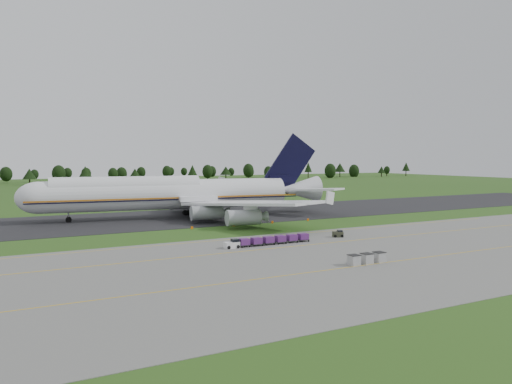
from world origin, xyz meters
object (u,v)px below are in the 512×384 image
baggage_train (267,240)px  uld_row (367,258)px  aircraft (175,193)px  utility_cart (338,234)px  edge_markers (253,224)px

baggage_train → uld_row: (5.35, -20.78, -0.03)m
aircraft → utility_cart: (18.21, -45.23, -5.84)m
aircraft → edge_markers: (11.95, -21.18, -6.16)m
baggage_train → utility_cart: baggage_train is taller
baggage_train → uld_row: 21.46m
uld_row → edge_markers: uld_row is taller
utility_cart → edge_markers: size_ratio=0.07×
uld_row → edge_markers: size_ratio=0.20×
uld_row → aircraft: bearing=95.8°
baggage_train → uld_row: bearing=-75.6°
aircraft → edge_markers: 25.09m
utility_cart → aircraft: bearing=111.9°
edge_markers → uld_row: bearing=-96.3°
uld_row → utility_cart: bearing=62.7°
aircraft → baggage_train: size_ratio=4.74×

